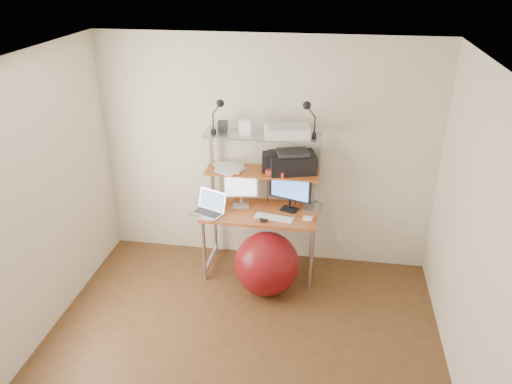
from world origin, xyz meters
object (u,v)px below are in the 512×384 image
at_px(monitor_silver, 241,188).
at_px(exercise_ball, 267,264).
at_px(laptop, 210,208).
at_px(printer, 292,162).
at_px(monitor_black, 290,189).

relative_size(monitor_silver, exercise_ball, 0.63).
distance_m(monitor_silver, exercise_ball, 0.84).
distance_m(laptop, printer, 0.98).
height_order(monitor_silver, monitor_black, monitor_black).
height_order(monitor_black, laptop, monitor_black).
distance_m(monitor_silver, monitor_black, 0.52).
xyz_separation_m(monitor_silver, printer, (0.53, 0.07, 0.30)).
xyz_separation_m(monitor_silver, monitor_black, (0.52, 0.00, 0.01)).
bearing_deg(laptop, exercise_ball, 2.08).
bearing_deg(monitor_black, printer, 102.01).
xyz_separation_m(monitor_silver, laptop, (-0.30, -0.19, -0.17)).
bearing_deg(monitor_silver, laptop, -157.18).
bearing_deg(laptop, monitor_silver, 56.85).
distance_m(monitor_black, printer, 0.29).
bearing_deg(monitor_silver, exercise_ball, -62.76).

